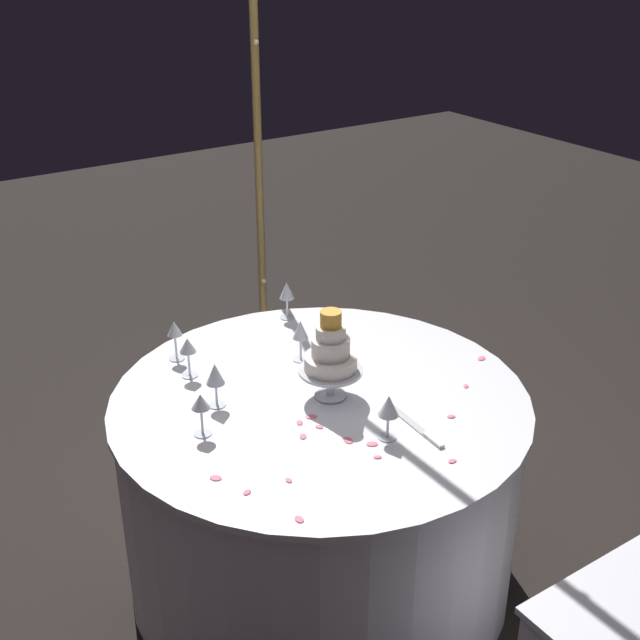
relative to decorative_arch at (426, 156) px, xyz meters
The scene contains 28 objects.
ground_plane 1.61m from the decorative_arch, 90.16° to the right, with size 12.00×12.00×0.00m, color black.
decorative_arch is the anchor object (origin of this frame).
main_table 1.24m from the decorative_arch, 90.16° to the right, with size 1.44×1.44×0.78m.
tiered_cake 0.73m from the decorative_arch, 87.27° to the right, with size 0.22×0.22×0.32m.
wine_glass_0 1.00m from the decorative_arch, 101.32° to the right, with size 0.06×0.06×0.16m.
wine_glass_1 1.08m from the decorative_arch, 91.29° to the right, with size 0.06×0.06×0.15m.
wine_glass_2 0.83m from the decorative_arch, 49.27° to the right, with size 0.07×0.07×0.15m.
wine_glass_3 0.78m from the decorative_arch, 128.31° to the right, with size 0.06×0.06×0.16m.
wine_glass_4 1.05m from the decorative_arch, 117.73° to the right, with size 0.06×0.06×0.15m.
wine_glass_5 0.91m from the decorative_arch, 162.93° to the right, with size 0.06×0.06×0.16m.
wine_glass_6 1.10m from the decorative_arch, 126.43° to the right, with size 0.06×0.06×0.16m.
cake_knife 0.89m from the decorative_arch, 37.95° to the right, with size 0.30×0.04×0.01m.
rose_petal_0 0.82m from the decorative_arch, 65.22° to the left, with size 0.04×0.03×0.00m, color #EA6B84.
rose_petal_1 0.95m from the decorative_arch, 53.24° to the right, with size 0.04×0.03×0.00m, color #EA6B84.
rose_petal_2 1.24m from the decorative_arch, 58.42° to the right, with size 0.03×0.02×0.00m, color #EA6B84.
rose_petal_3 0.99m from the decorative_arch, 49.95° to the right, with size 0.03×0.02×0.00m, color #EA6B84.
rose_petal_4 0.93m from the decorative_arch, 79.78° to the right, with size 0.04×0.03×0.00m, color #EA6B84.
rose_petal_5 1.23m from the decorative_arch, 77.06° to the right, with size 0.04×0.03×0.00m, color #EA6B84.
rose_petal_6 0.80m from the decorative_arch, 124.46° to the right, with size 0.03×0.02×0.00m, color #EA6B84.
rose_petal_7 0.95m from the decorative_arch, 73.37° to the right, with size 0.03×0.02×0.00m, color #EA6B84.
rose_petal_8 1.22m from the decorative_arch, 69.90° to the right, with size 0.03×0.02×0.00m, color #EA6B84.
rose_petal_9 0.99m from the decorative_arch, 28.64° to the right, with size 0.03×0.02×0.00m, color #EA6B84.
rose_petal_10 0.96m from the decorative_arch, 61.14° to the right, with size 0.04×0.03×0.00m, color #EA6B84.
rose_petal_11 0.86m from the decorative_arch, 20.25° to the right, with size 0.03×0.02×0.00m, color #EA6B84.
rose_petal_12 1.14m from the decorative_arch, 65.64° to the right, with size 0.03×0.02×0.00m, color #EA6B84.
rose_petal_13 0.96m from the decorative_arch, 79.94° to the right, with size 0.03×0.02×0.00m, color #EA6B84.
rose_petal_14 0.99m from the decorative_arch, 73.83° to the right, with size 0.03×0.02×0.00m, color #EA6B84.
rose_petal_15 0.81m from the decorative_arch, 11.78° to the left, with size 0.03×0.02×0.00m, color #EA6B84.
Camera 1 is at (2.04, -1.37, 2.27)m, focal length 46.82 mm.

